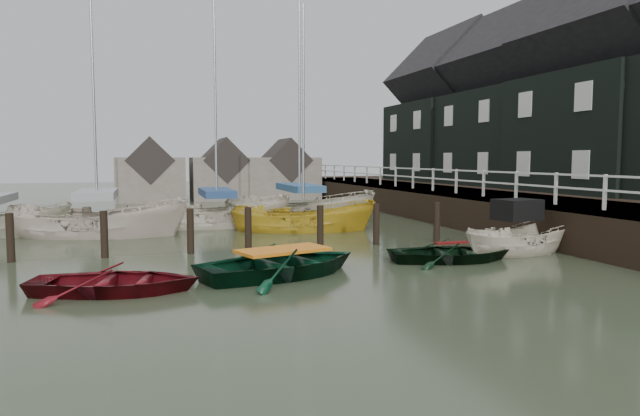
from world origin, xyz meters
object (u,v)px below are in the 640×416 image
object	(u,v)px
sailboat_c	(304,230)
rowboat_red	(116,293)
sailboat_d	(300,221)
rowboat_dkgreen	(451,261)
motorboat	(519,250)
sailboat_a	(98,234)
sailboat_b	(217,225)
rowboat_green	(283,276)

from	to	relation	value
sailboat_c	rowboat_red	bearing A→B (deg)	158.35
sailboat_c	sailboat_d	distance (m)	3.08
rowboat_dkgreen	motorboat	distance (m)	2.80
sailboat_c	sailboat_d	xyz separation A→B (m)	(0.64, 3.01, 0.05)
sailboat_a	sailboat_c	bearing A→B (deg)	-78.22
rowboat_dkgreen	sailboat_b	distance (m)	11.64
rowboat_green	sailboat_d	bearing A→B (deg)	-34.24
rowboat_dkgreen	sailboat_d	world-z (taller)	sailboat_d
motorboat	sailboat_d	xyz separation A→B (m)	(-4.31, 10.40, -0.04)
rowboat_green	motorboat	xyz separation A→B (m)	(7.83, 1.19, 0.10)
rowboat_red	sailboat_d	bearing A→B (deg)	-18.72
rowboat_green	rowboat_dkgreen	distance (m)	5.13
sailboat_a	rowboat_green	bearing A→B (deg)	-134.45
rowboat_red	rowboat_dkgreen	world-z (taller)	rowboat_red
sailboat_c	sailboat_d	size ratio (longest dim) A/B	0.79
sailboat_a	rowboat_dkgreen	bearing A→B (deg)	-113.58
motorboat	sailboat_a	xyz separation A→B (m)	(-12.87, 8.12, -0.04)
motorboat	sailboat_b	size ratio (longest dim) A/B	0.35
rowboat_green	sailboat_c	size ratio (longest dim) A/B	0.43
rowboat_dkgreen	sailboat_a	size ratio (longest dim) A/B	0.31
motorboat	sailboat_b	world-z (taller)	sailboat_b
rowboat_red	motorboat	distance (m)	11.92
sailboat_a	sailboat_d	world-z (taller)	sailboat_d
rowboat_red	sailboat_c	bearing A→B (deg)	-23.80
sailboat_b	sailboat_c	xyz separation A→B (m)	(3.23, -2.31, -0.05)
rowboat_green	sailboat_a	xyz separation A→B (m)	(-5.05, 9.31, 0.06)
sailboat_a	sailboat_c	size ratio (longest dim) A/B	1.14
rowboat_red	rowboat_dkgreen	size ratio (longest dim) A/B	1.03
sailboat_b	motorboat	bearing A→B (deg)	-135.79
rowboat_red	rowboat_dkgreen	distance (m)	9.13
rowboat_red	sailboat_b	bearing A→B (deg)	-4.64
rowboat_green	sailboat_c	xyz separation A→B (m)	(2.88, 8.57, 0.01)
sailboat_a	sailboat_d	size ratio (longest dim) A/B	0.90
rowboat_dkgreen	sailboat_b	size ratio (longest dim) A/B	0.29
motorboat	sailboat_c	distance (m)	8.89
motorboat	rowboat_green	bearing A→B (deg)	89.57
rowboat_dkgreen	sailboat_d	size ratio (longest dim) A/B	0.27
sailboat_a	sailboat_d	bearing A→B (deg)	-58.04
sailboat_b	sailboat_c	size ratio (longest dim) A/B	1.21
motorboat	sailboat_b	bearing A→B (deg)	31.14
sailboat_c	sailboat_a	bearing A→B (deg)	99.45
rowboat_dkgreen	sailboat_b	xyz separation A→B (m)	(-5.45, 10.28, 0.07)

